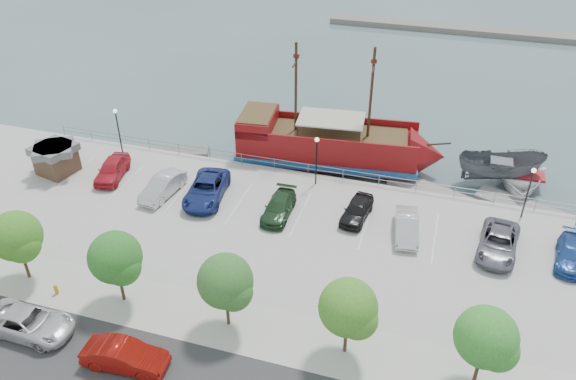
# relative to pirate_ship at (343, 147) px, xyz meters

# --- Properties ---
(ground) EXTENTS (160.00, 160.00, 0.00)m
(ground) POSITION_rel_pirate_ship_xyz_m (-1.10, -11.65, -1.94)
(ground) COLOR #415458
(sidewalk) EXTENTS (100.00, 4.00, 0.05)m
(sidewalk) POSITION_rel_pirate_ship_xyz_m (-1.10, -21.65, -0.93)
(sidewalk) COLOR beige
(sidewalk) RESTS_ON land_slab
(seawall_railing) EXTENTS (50.00, 0.06, 1.00)m
(seawall_railing) POSITION_rel_pirate_ship_xyz_m (-1.10, -3.85, -0.41)
(seawall_railing) COLOR gray
(seawall_railing) RESTS_ON land_slab
(far_shore) EXTENTS (40.00, 3.00, 0.80)m
(far_shore) POSITION_rel_pirate_ship_xyz_m (8.90, 43.35, -1.54)
(far_shore) COLOR slate
(far_shore) RESTS_ON ground
(pirate_ship) EXTENTS (18.59, 6.84, 11.59)m
(pirate_ship) POSITION_rel_pirate_ship_xyz_m (0.00, 0.00, 0.00)
(pirate_ship) COLOR maroon
(pirate_ship) RESTS_ON ground
(patrol_boat) EXTENTS (7.60, 4.20, 2.78)m
(patrol_boat) POSITION_rel_pirate_ship_xyz_m (13.37, 0.98, -0.55)
(patrol_boat) COLOR #55585D
(patrol_boat) RESTS_ON ground
(speedboat) EXTENTS (5.28, 7.31, 1.50)m
(speedboat) POSITION_rel_pirate_ship_xyz_m (15.00, 1.23, -1.19)
(speedboat) COLOR silver
(speedboat) RESTS_ON ground
(dock_west) EXTENTS (6.89, 4.07, 0.38)m
(dock_west) POSITION_rel_pirate_ship_xyz_m (-15.60, -2.45, -1.75)
(dock_west) COLOR slate
(dock_west) RESTS_ON ground
(dock_mid) EXTENTS (7.73, 4.86, 0.43)m
(dock_mid) POSITION_rel_pirate_ship_xyz_m (8.26, -2.45, -1.73)
(dock_mid) COLOR gray
(dock_mid) RESTS_ON ground
(dock_east) EXTENTS (7.62, 4.67, 0.42)m
(dock_east) POSITION_rel_pirate_ship_xyz_m (15.31, -2.45, -1.73)
(dock_east) COLOR gray
(dock_east) RESTS_ON ground
(shed) EXTENTS (3.69, 3.69, 2.52)m
(shed) POSITION_rel_pirate_ship_xyz_m (-22.51, -9.70, 0.40)
(shed) COLOR brown
(shed) RESTS_ON land_slab
(street_van) EXTENTS (5.39, 2.49, 1.50)m
(street_van) POSITION_rel_pirate_ship_xyz_m (-12.89, -25.59, -0.19)
(street_van) COLOR silver
(street_van) RESTS_ON street
(street_sedan) EXTENTS (4.79, 1.98, 1.54)m
(street_sedan) POSITION_rel_pirate_ship_xyz_m (-6.27, -26.13, -0.17)
(street_sedan) COLOR maroon
(street_sedan) RESTS_ON street
(fire_hydrant) EXTENTS (0.26, 0.26, 0.75)m
(fire_hydrant) POSITION_rel_pirate_ship_xyz_m (-13.39, -22.45, -0.53)
(fire_hydrant) COLOR #C98A15
(fire_hydrant) RESTS_ON sidewalk
(lamp_post_left) EXTENTS (0.36, 0.36, 4.28)m
(lamp_post_left) POSITION_rel_pirate_ship_xyz_m (-19.10, -5.15, 2.00)
(lamp_post_left) COLOR black
(lamp_post_left) RESTS_ON land_slab
(lamp_post_mid) EXTENTS (0.36, 0.36, 4.28)m
(lamp_post_mid) POSITION_rel_pirate_ship_xyz_m (-1.10, -5.15, 2.00)
(lamp_post_mid) COLOR black
(lamp_post_mid) RESTS_ON land_slab
(lamp_post_right) EXTENTS (0.36, 0.36, 4.28)m
(lamp_post_right) POSITION_rel_pirate_ship_xyz_m (14.90, -5.15, 2.00)
(lamp_post_right) COLOR black
(lamp_post_right) RESTS_ON land_slab
(tree_b) EXTENTS (3.30, 3.20, 5.00)m
(tree_b) POSITION_rel_pirate_ship_xyz_m (-15.96, -21.72, 2.36)
(tree_b) COLOR #473321
(tree_b) RESTS_ON sidewalk
(tree_c) EXTENTS (3.30, 3.20, 5.00)m
(tree_c) POSITION_rel_pirate_ship_xyz_m (-8.96, -21.72, 2.36)
(tree_c) COLOR #473321
(tree_c) RESTS_ON sidewalk
(tree_d) EXTENTS (3.30, 3.20, 5.00)m
(tree_d) POSITION_rel_pirate_ship_xyz_m (-1.96, -21.72, 2.36)
(tree_d) COLOR #473321
(tree_d) RESTS_ON sidewalk
(tree_e) EXTENTS (3.30, 3.20, 5.00)m
(tree_e) POSITION_rel_pirate_ship_xyz_m (5.04, -21.72, 2.36)
(tree_e) COLOR #473321
(tree_e) RESTS_ON sidewalk
(tree_f) EXTENTS (3.30, 3.20, 5.00)m
(tree_f) POSITION_rel_pirate_ship_xyz_m (12.04, -21.72, 2.36)
(tree_f) COLOR #473321
(tree_f) RESTS_ON sidewalk
(parked_car_a) EXTENTS (2.78, 5.00, 1.61)m
(parked_car_a) POSITION_rel_pirate_ship_xyz_m (-17.59, -9.11, -0.14)
(parked_car_a) COLOR red
(parked_car_a) RESTS_ON land_slab
(parked_car_b) EXTENTS (2.19, 4.92, 1.57)m
(parked_car_b) POSITION_rel_pirate_ship_xyz_m (-12.31, -10.27, -0.16)
(parked_car_b) COLOR silver
(parked_car_b) RESTS_ON land_slab
(parked_car_c) EXTENTS (3.54, 6.22, 1.64)m
(parked_car_c) POSITION_rel_pirate_ship_xyz_m (-8.79, -9.70, -0.12)
(parked_car_c) COLOR navy
(parked_car_c) RESTS_ON land_slab
(parked_car_d) EXTENTS (2.02, 4.73, 1.36)m
(parked_car_d) POSITION_rel_pirate_ship_xyz_m (-2.66, -10.18, -0.26)
(parked_car_d) COLOR #214224
(parked_car_d) RESTS_ON land_slab
(parked_car_e) EXTENTS (2.21, 4.44, 1.45)m
(parked_car_e) POSITION_rel_pirate_ship_xyz_m (3.03, -8.86, -0.21)
(parked_car_e) COLOR black
(parked_car_e) RESTS_ON land_slab
(parked_car_f) EXTENTS (2.22, 4.68, 1.48)m
(parked_car_f) POSITION_rel_pirate_ship_xyz_m (6.84, -9.87, -0.20)
(parked_car_f) COLOR silver
(parked_car_f) RESTS_ON land_slab
(parked_car_g) EXTENTS (3.15, 5.70, 1.51)m
(parked_car_g) POSITION_rel_pirate_ship_xyz_m (13.09, -9.97, -0.19)
(parked_car_g) COLOR slate
(parked_car_g) RESTS_ON land_slab
(parked_car_h) EXTENTS (2.50, 4.82, 1.34)m
(parked_car_h) POSITION_rel_pirate_ship_xyz_m (17.78, -9.67, -0.27)
(parked_car_h) COLOR #214994
(parked_car_h) RESTS_ON land_slab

